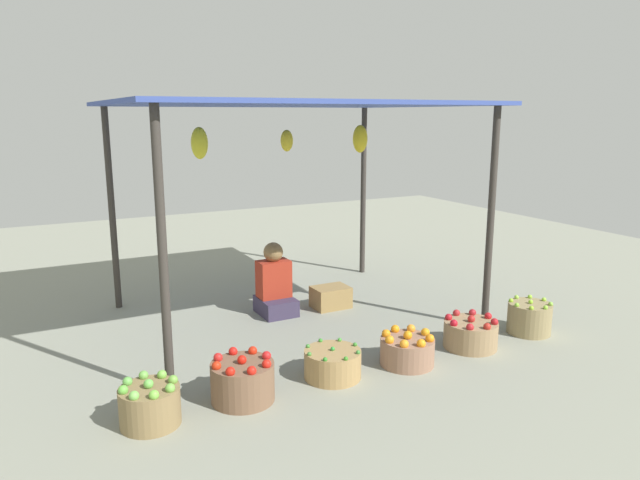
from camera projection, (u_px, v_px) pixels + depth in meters
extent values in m
plane|color=gray|center=(293.00, 316.00, 6.26)|extent=(14.00, 14.00, 0.00)
cylinder|color=#38332D|center=(163.00, 256.00, 4.29)|extent=(0.07, 0.07, 2.19)
cylinder|color=#38332D|center=(491.00, 220.00, 5.74)|extent=(0.07, 0.07, 2.19)
cylinder|color=#38332D|center=(112.00, 210.00, 6.33)|extent=(0.07, 0.07, 2.19)
cylinder|color=#38332D|center=(363.00, 192.00, 7.78)|extent=(0.07, 0.07, 2.19)
cube|color=#374B9B|center=(291.00, 104.00, 5.80)|extent=(3.49, 2.66, 0.04)
ellipsoid|color=yellow|center=(199.00, 143.00, 5.53)|extent=(0.16, 0.16, 0.30)
ellipsoid|color=gold|center=(287.00, 141.00, 6.02)|extent=(0.13, 0.13, 0.22)
ellipsoid|color=yellow|center=(360.00, 139.00, 6.45)|extent=(0.16, 0.16, 0.30)
cube|color=#362E47|center=(276.00, 306.00, 6.32)|extent=(0.36, 0.44, 0.18)
cube|color=#9F2B1A|center=(274.00, 279.00, 6.30)|extent=(0.34, 0.22, 0.40)
sphere|color=olive|center=(273.00, 252.00, 6.24)|extent=(0.21, 0.21, 0.21)
cylinder|color=olive|center=(150.00, 406.00, 4.06)|extent=(0.42, 0.42, 0.27)
sphere|color=#67B94B|center=(148.00, 384.00, 4.03)|extent=(0.07, 0.07, 0.07)
sphere|color=#6FA840|center=(173.00, 380.00, 4.10)|extent=(0.07, 0.07, 0.07)
sphere|color=#73B744|center=(162.00, 375.00, 4.18)|extent=(0.07, 0.07, 0.07)
sphere|color=#6AAD47|center=(144.00, 375.00, 4.17)|extent=(0.07, 0.07, 0.07)
sphere|color=#62AD49|center=(127.00, 382.00, 4.08)|extent=(0.07, 0.07, 0.07)
sphere|color=#64B440|center=(123.00, 390.00, 3.95)|extent=(0.07, 0.07, 0.07)
sphere|color=#73BA50|center=(134.00, 396.00, 3.87)|extent=(0.07, 0.07, 0.07)
sphere|color=#74BC41|center=(154.00, 395.00, 3.88)|extent=(0.07, 0.07, 0.07)
sphere|color=#71B346|center=(170.00, 388.00, 3.98)|extent=(0.07, 0.07, 0.07)
cylinder|color=brown|center=(243.00, 382.00, 4.40)|extent=(0.48, 0.48, 0.30)
sphere|color=red|center=(242.00, 360.00, 4.36)|extent=(0.07, 0.07, 0.07)
sphere|color=red|center=(267.00, 356.00, 4.45)|extent=(0.07, 0.07, 0.07)
sphere|color=red|center=(253.00, 351.00, 4.55)|extent=(0.07, 0.07, 0.07)
sphere|color=red|center=(233.00, 351.00, 4.54)|extent=(0.07, 0.07, 0.07)
sphere|color=red|center=(218.00, 357.00, 4.42)|extent=(0.07, 0.07, 0.07)
sphere|color=red|center=(216.00, 366.00, 4.27)|extent=(0.07, 0.07, 0.07)
sphere|color=red|center=(230.00, 372.00, 4.18)|extent=(0.07, 0.07, 0.07)
sphere|color=red|center=(252.00, 371.00, 4.19)|extent=(0.07, 0.07, 0.07)
sphere|color=red|center=(267.00, 364.00, 4.31)|extent=(0.07, 0.07, 0.07)
cylinder|color=#A2804E|center=(333.00, 364.00, 4.79)|extent=(0.47, 0.47, 0.23)
sphere|color=green|center=(333.00, 349.00, 4.76)|extent=(0.04, 0.04, 0.04)
sphere|color=#38832B|center=(355.00, 345.00, 4.86)|extent=(0.04, 0.04, 0.04)
sphere|color=#419335|center=(340.00, 340.00, 4.96)|extent=(0.04, 0.04, 0.04)
sphere|color=#34882C|center=(320.00, 340.00, 4.95)|extent=(0.04, 0.04, 0.04)
sphere|color=#418935|center=(308.00, 346.00, 4.83)|extent=(0.04, 0.04, 0.04)
sphere|color=#428133|center=(309.00, 354.00, 4.67)|extent=(0.04, 0.04, 0.04)
sphere|color=#308527|center=(325.00, 359.00, 4.57)|extent=(0.04, 0.04, 0.04)
sphere|color=#3A8925|center=(346.00, 359.00, 4.58)|extent=(0.04, 0.04, 0.04)
sphere|color=#3F8736|center=(358.00, 352.00, 4.70)|extent=(0.04, 0.04, 0.04)
cylinder|color=#926B53|center=(407.00, 351.00, 5.04)|extent=(0.47, 0.47, 0.23)
sphere|color=orange|center=(408.00, 335.00, 5.01)|extent=(0.08, 0.08, 0.08)
sphere|color=orange|center=(425.00, 332.00, 5.10)|extent=(0.08, 0.08, 0.08)
sphere|color=orange|center=(411.00, 329.00, 5.19)|extent=(0.08, 0.08, 0.08)
sphere|color=orange|center=(395.00, 329.00, 5.18)|extent=(0.08, 0.08, 0.08)
sphere|color=orange|center=(386.00, 334.00, 5.07)|extent=(0.08, 0.08, 0.08)
sphere|color=orange|center=(390.00, 340.00, 4.93)|extent=(0.08, 0.08, 0.08)
sphere|color=orange|center=(404.00, 344.00, 4.84)|extent=(0.08, 0.08, 0.08)
sphere|color=orange|center=(421.00, 343.00, 4.85)|extent=(0.08, 0.08, 0.08)
sphere|color=orange|center=(430.00, 338.00, 4.96)|extent=(0.08, 0.08, 0.08)
cylinder|color=#977A55|center=(470.00, 334.00, 5.41)|extent=(0.49, 0.49, 0.25)
sphere|color=red|center=(471.00, 319.00, 5.38)|extent=(0.07, 0.07, 0.07)
sphere|color=red|center=(488.00, 316.00, 5.47)|extent=(0.07, 0.07, 0.07)
sphere|color=#AE2128|center=(472.00, 313.00, 5.57)|extent=(0.07, 0.07, 0.07)
sphere|color=#AE2527|center=(456.00, 313.00, 5.56)|extent=(0.07, 0.07, 0.07)
sphere|color=red|center=(449.00, 317.00, 5.44)|extent=(0.07, 0.07, 0.07)
sphere|color=red|center=(454.00, 323.00, 5.29)|extent=(0.07, 0.07, 0.07)
sphere|color=red|center=(470.00, 327.00, 5.19)|extent=(0.07, 0.07, 0.07)
sphere|color=#B4271D|center=(487.00, 327.00, 5.20)|extent=(0.07, 0.07, 0.07)
sphere|color=#AD1A1F|center=(494.00, 322.00, 5.32)|extent=(0.07, 0.07, 0.07)
cylinder|color=#907F55|center=(529.00, 318.00, 5.76)|extent=(0.42, 0.42, 0.30)
sphere|color=#8ECD31|center=(531.00, 302.00, 5.73)|extent=(0.04, 0.04, 0.04)
sphere|color=#93CD3A|center=(544.00, 300.00, 5.81)|extent=(0.04, 0.04, 0.04)
sphere|color=#89C731|center=(530.00, 297.00, 5.90)|extent=(0.04, 0.04, 0.04)
sphere|color=#90CB40|center=(516.00, 297.00, 5.89)|extent=(0.04, 0.04, 0.04)
sphere|color=#8ECA2E|center=(511.00, 301.00, 5.78)|extent=(0.04, 0.04, 0.04)
sphere|color=#84C438|center=(517.00, 305.00, 5.65)|extent=(0.04, 0.04, 0.04)
sphere|color=#90C62E|center=(531.00, 308.00, 5.56)|extent=(0.04, 0.04, 0.04)
sphere|color=#8DD138|center=(546.00, 308.00, 5.57)|extent=(0.04, 0.04, 0.04)
sphere|color=#83BD3E|center=(551.00, 304.00, 5.68)|extent=(0.04, 0.04, 0.04)
cube|color=olive|center=(331.00, 297.00, 6.53)|extent=(0.40, 0.30, 0.24)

